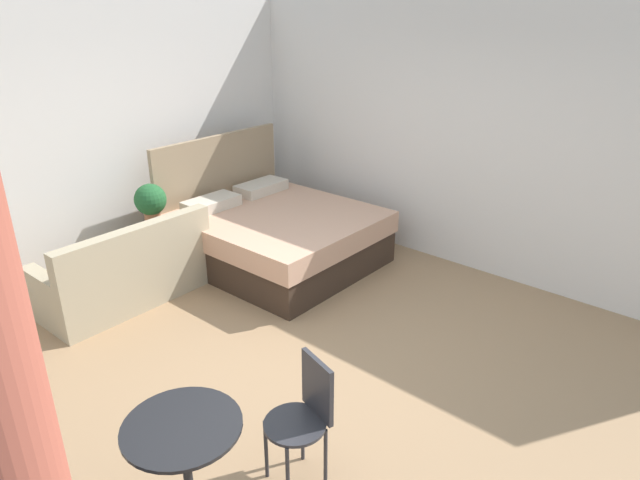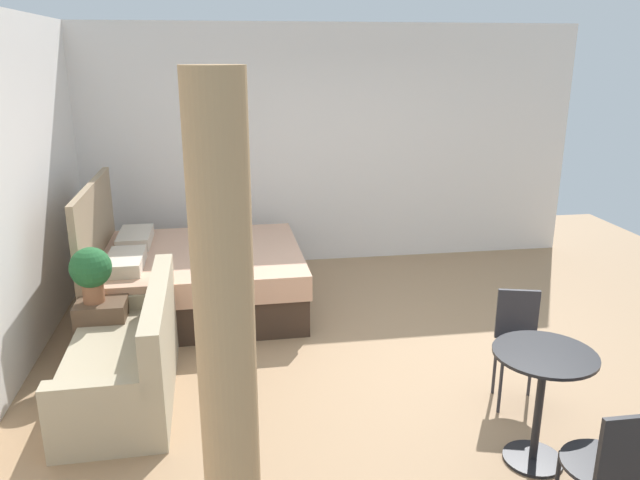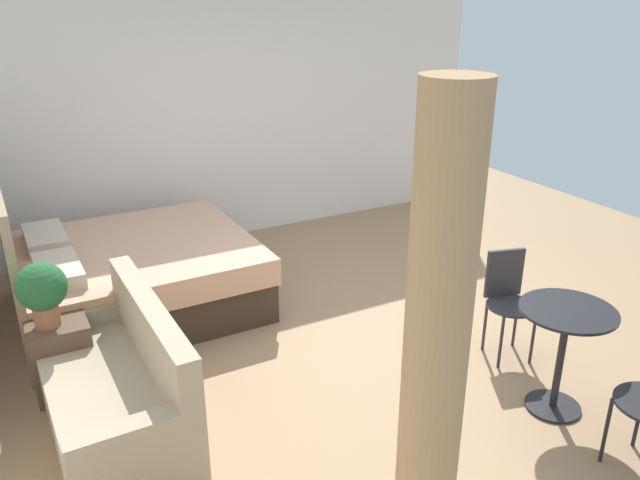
{
  "view_description": "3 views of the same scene",
  "coord_description": "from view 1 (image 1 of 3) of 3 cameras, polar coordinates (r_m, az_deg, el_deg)",
  "views": [
    {
      "loc": [
        -2.72,
        -2.57,
        2.74
      ],
      "look_at": [
        0.41,
        0.15,
        0.96
      ],
      "focal_mm": 31.55,
      "sensor_mm": 36.0,
      "label": 1
    },
    {
      "loc": [
        -4.54,
        1.28,
        2.47
      ],
      "look_at": [
        0.75,
        0.45,
        0.84
      ],
      "focal_mm": 34.34,
      "sensor_mm": 36.0,
      "label": 2
    },
    {
      "loc": [
        -3.88,
        2.52,
        2.67
      ],
      "look_at": [
        0.31,
        0.27,
        0.76
      ],
      "focal_mm": 35.37,
      "sensor_mm": 36.0,
      "label": 3
    }
  ],
  "objects": [
    {
      "name": "couch",
      "position": [
        5.79,
        -19.04,
        -3.33
      ],
      "size": [
        1.61,
        0.78,
        0.84
      ],
      "color": "tan",
      "rests_on": "ground"
    },
    {
      "name": "wall_back",
      "position": [
        6.32,
        -22.64,
        9.24
      ],
      "size": [
        8.38,
        0.12,
        2.81
      ],
      "primitive_type": "cube",
      "color": "silver",
      "rests_on": "ground"
    },
    {
      "name": "cafe_chair_near_window",
      "position": [
        3.47,
        -1.47,
        -16.92
      ],
      "size": [
        0.46,
        0.46,
        0.83
      ],
      "color": "#2D2D33",
      "rests_on": "ground"
    },
    {
      "name": "wall_right",
      "position": [
        6.13,
        15.45,
        9.8
      ],
      "size": [
        0.12,
        5.95,
        2.81
      ],
      "primitive_type": "cube",
      "color": "silver",
      "rests_on": "ground"
    },
    {
      "name": "bed",
      "position": [
        6.31,
        -4.61,
        0.66
      ],
      "size": [
        1.82,
        2.01,
        1.31
      ],
      "color": "#38281E",
      "rests_on": "ground"
    },
    {
      "name": "balcony_table",
      "position": [
        3.23,
        -13.44,
        -20.89
      ],
      "size": [
        0.62,
        0.62,
        0.76
      ],
      "color": "black",
      "rests_on": "ground"
    },
    {
      "name": "potted_plant",
      "position": [
        6.1,
        -16.81,
        3.75
      ],
      "size": [
        0.33,
        0.33,
        0.46
      ],
      "color": "#935B3D",
      "rests_on": "nightstand"
    },
    {
      "name": "ground_plane",
      "position": [
        4.64,
        -1.99,
        -13.15
      ],
      "size": [
        8.38,
        8.95,
        0.02
      ],
      "primitive_type": "cube",
      "color": "#9E7A56"
    },
    {
      "name": "nightstand",
      "position": [
        6.3,
        -15.26,
        -0.74
      ],
      "size": [
        0.54,
        0.4,
        0.54
      ],
      "color": "brown",
      "rests_on": "ground"
    }
  ]
}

